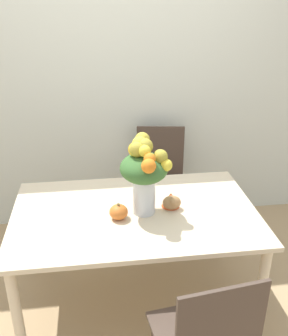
% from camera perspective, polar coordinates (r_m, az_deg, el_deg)
% --- Properties ---
extents(ground_plane, '(12.00, 12.00, 0.00)m').
position_cam_1_polar(ground_plane, '(2.90, -1.18, -18.71)').
color(ground_plane, tan).
extents(wall_back, '(8.00, 0.06, 2.70)m').
position_cam_1_polar(wall_back, '(3.29, -3.70, 13.67)').
color(wall_back, silver).
rests_on(wall_back, ground_plane).
extents(dining_table, '(1.51, 0.94, 0.73)m').
position_cam_1_polar(dining_table, '(2.49, -1.31, -7.96)').
color(dining_table, beige).
rests_on(dining_table, ground_plane).
extents(flower_vase, '(0.30, 0.34, 0.48)m').
position_cam_1_polar(flower_vase, '(2.31, 0.04, -0.49)').
color(flower_vase, silver).
rests_on(flower_vase, dining_table).
extents(pumpkin, '(0.11, 0.11, 0.10)m').
position_cam_1_polar(pumpkin, '(2.36, -3.70, -6.37)').
color(pumpkin, orange).
rests_on(pumpkin, dining_table).
extents(turkey_figurine, '(0.12, 0.16, 0.09)m').
position_cam_1_polar(turkey_figurine, '(2.47, 3.96, -4.76)').
color(turkey_figurine, '#A87A4C').
rests_on(turkey_figurine, dining_table).
extents(dining_chair_near_window, '(0.48, 0.48, 0.94)m').
position_cam_1_polar(dining_chair_near_window, '(3.33, 2.35, -2.01)').
color(dining_chair_near_window, '#47382D').
rests_on(dining_chair_near_window, ground_plane).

